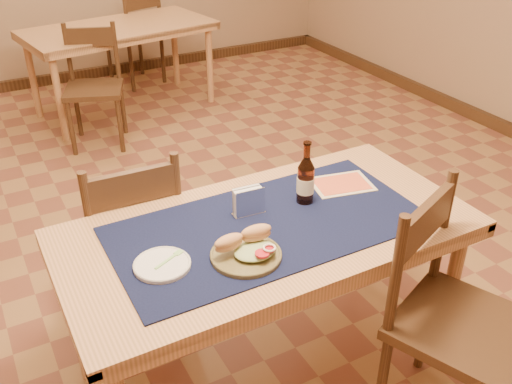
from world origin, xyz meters
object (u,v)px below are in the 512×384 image
main_table (268,243)px  beer_bottle (306,180)px  back_table (119,36)px  chair_main_near (452,317)px  sandwich_plate (247,250)px  chair_main_far (131,237)px  napkin_holder (249,202)px

main_table → beer_bottle: beer_bottle is taller
main_table → back_table: bearing=83.3°
chair_main_near → sandwich_plate: chair_main_near is taller
chair_main_far → napkin_holder: bearing=-50.9°
chair_main_far → sandwich_plate: bearing=-71.7°
chair_main_far → chair_main_near: bearing=-51.7°
main_table → chair_main_near: bearing=-48.8°
beer_bottle → back_table: bearing=87.0°
back_table → chair_main_far: bearing=-106.2°
back_table → sandwich_plate: bearing=-99.2°
napkin_holder → sandwich_plate: bearing=-118.8°
back_table → sandwich_plate: sandwich_plate is taller
back_table → main_table: bearing=-96.7°
sandwich_plate → main_table: bearing=40.3°
back_table → chair_main_far: size_ratio=1.77×
back_table → napkin_holder: size_ratio=12.42×
back_table → chair_main_near: bearing=-88.6°
back_table → napkin_holder: (-0.41, -3.15, 0.14)m
sandwich_plate → beer_bottle: size_ratio=0.96×
back_table → chair_main_near: (0.09, -3.80, -0.15)m
back_table → chair_main_near: size_ratio=1.68×
chair_main_near → main_table: bearing=131.2°
chair_main_near → napkin_holder: 0.87m
main_table → napkin_holder: 0.18m
back_table → beer_bottle: size_ratio=6.22×
chair_main_far → back_table: bearing=73.8°
sandwich_plate → napkin_holder: size_ratio=1.91×
main_table → back_table: same height
main_table → chair_main_near: size_ratio=1.61×
main_table → sandwich_plate: (-0.16, -0.14, 0.11)m
chair_main_far → beer_bottle: 0.86m
main_table → sandwich_plate: bearing=-139.7°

